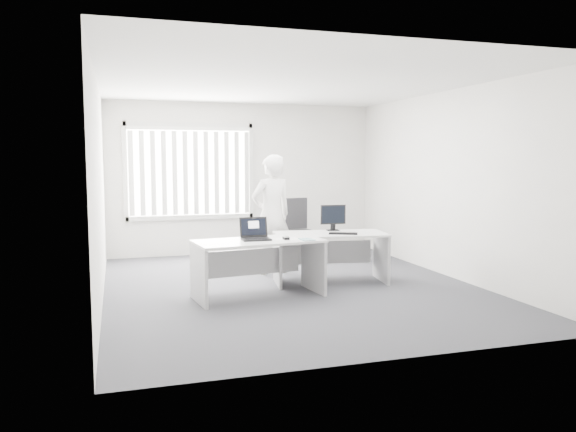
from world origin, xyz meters
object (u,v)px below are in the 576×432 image
object	(u,v)px
desk_far	(330,247)
monitor	(333,218)
laptop	(256,229)
office_chair	(300,240)
person	(271,215)
desk_near	(259,256)

from	to	relation	value
desk_far	monitor	world-z (taller)	monitor
laptop	desk_far	bearing A→B (deg)	24.71
office_chair	person	size ratio (longest dim) A/B	0.58
person	monitor	size ratio (longest dim) A/B	4.82
laptop	desk_near	bearing A→B (deg)	-7.87
desk_far	office_chair	distance (m)	2.02
desk_near	person	xyz separation A→B (m)	(0.55, 1.38, 0.39)
monitor	desk_far	bearing A→B (deg)	-114.98
office_chair	laptop	xyz separation A→B (m)	(-1.42, -2.52, 0.55)
laptop	monitor	world-z (taller)	monitor
office_chair	desk_near	bearing A→B (deg)	-129.65
monitor	laptop	bearing A→B (deg)	-146.60
desk_far	office_chair	world-z (taller)	office_chair
desk_near	monitor	bearing A→B (deg)	23.01
office_chair	laptop	distance (m)	2.95
desk_far	laptop	world-z (taller)	laptop
desk_far	office_chair	xyz separation A→B (m)	(0.20, 2.00, -0.18)
desk_near	laptop	distance (m)	0.35
person	monitor	distance (m)	0.99
laptop	monitor	bearing A→B (deg)	30.96
office_chair	person	distance (m)	1.54
desk_far	person	xyz separation A→B (m)	(-0.64, 0.85, 0.40)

